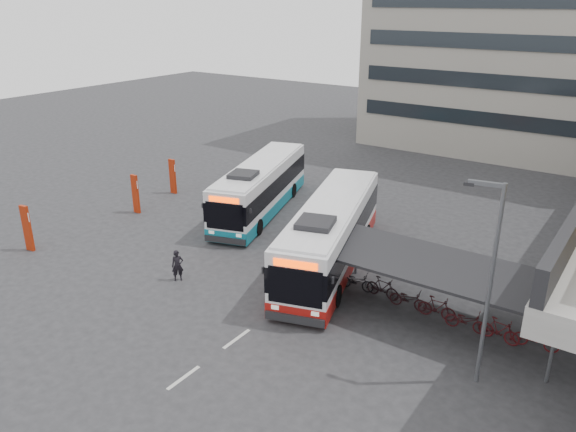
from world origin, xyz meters
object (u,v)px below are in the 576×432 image
Objects in this scene: bus_main at (331,235)px; lamp_post at (489,275)px; bus_teal at (261,188)px; pedestrian at (178,266)px.

bus_main is 10.62m from lamp_post.
pedestrian is (2.41, -9.77, -0.80)m from bus_teal.
lamp_post is (8.98, -5.07, 2.55)m from bus_main.
bus_main is at bearing 140.54° from lamp_post.
lamp_post is (16.58, -9.25, 2.65)m from bus_teal.
bus_main is 8.67m from bus_teal.
bus_main is at bearing -4.90° from pedestrian.
bus_teal is at bearing 140.83° from lamp_post.
bus_teal is at bearing 134.13° from bus_main.
pedestrian is (-5.19, -5.59, -0.91)m from bus_main.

